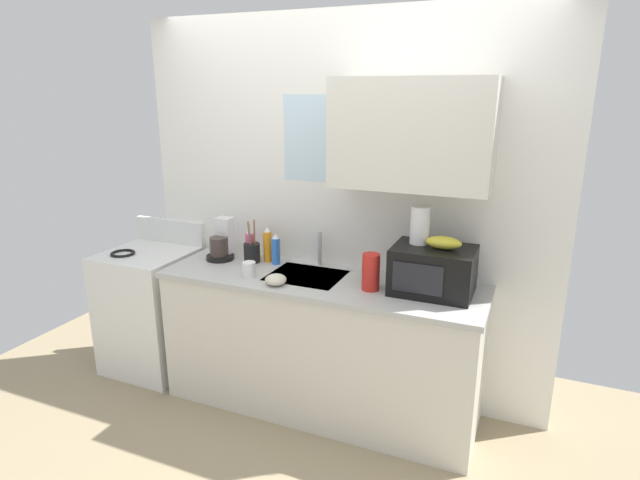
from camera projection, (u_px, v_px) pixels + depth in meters
kitchen_wall_assembly at (353, 197)px, 3.35m from camera, size 2.81×0.42×2.50m
counter_unit at (320, 343)px, 3.37m from camera, size 2.04×0.63×0.90m
sink_faucet at (320, 248)px, 3.46m from camera, size 0.03×0.03×0.23m
stove_range at (152, 309)px, 3.89m from camera, size 0.60×0.60×1.08m
microwave at (433, 270)px, 2.99m from camera, size 0.46×0.35×0.27m
banana_bunch at (444, 243)px, 2.93m from camera, size 0.20×0.11×0.07m
paper_towel_roll at (420, 225)px, 3.01m from camera, size 0.11×0.11×0.22m
coffee_maker at (222, 244)px, 3.61m from camera, size 0.19×0.21×0.28m
dish_soap_bottle_blue at (276, 250)px, 3.49m from camera, size 0.06×0.06×0.21m
dish_soap_bottle_orange at (268, 245)px, 3.54m from camera, size 0.06×0.06×0.24m
dish_soap_bottle_pink at (250, 245)px, 3.56m from camera, size 0.06×0.06×0.23m
cereal_canister at (371, 272)px, 3.04m from camera, size 0.10×0.10×0.22m
mug_white at (249, 269)px, 3.27m from camera, size 0.08×0.08×0.09m
utensil_crock at (252, 252)px, 3.54m from camera, size 0.11×0.11×0.29m
small_bowl at (276, 280)px, 3.14m from camera, size 0.13×0.13×0.06m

